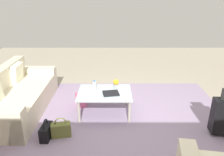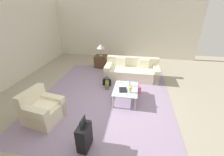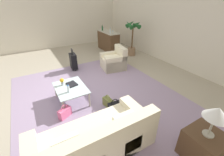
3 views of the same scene
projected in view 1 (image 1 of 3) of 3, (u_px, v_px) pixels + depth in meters
ground_plane at (126, 127)px, 3.91m from camera, size 12.00×12.00×0.00m
area_rug at (92, 134)px, 3.72m from camera, size 5.20×4.40×0.01m
couch at (15, 97)px, 4.36m from camera, size 0.96×2.23×0.85m
coffee_table at (105, 95)px, 4.23m from camera, size 1.03×0.77×0.46m
water_bottle at (95, 86)px, 4.27m from camera, size 0.06×0.06×0.20m
coffee_table_book at (111, 93)px, 4.13m from camera, size 0.33×0.28×0.03m
flower_vase at (116, 83)px, 4.30m from camera, size 0.11×0.11×0.21m
handbag_olive at (61, 130)px, 3.62m from camera, size 0.34×0.20×0.36m
handbag_pink at (81, 99)px, 4.64m from camera, size 0.27×0.35×0.36m
handbag_black at (46, 132)px, 3.57m from camera, size 0.16×0.33×0.36m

